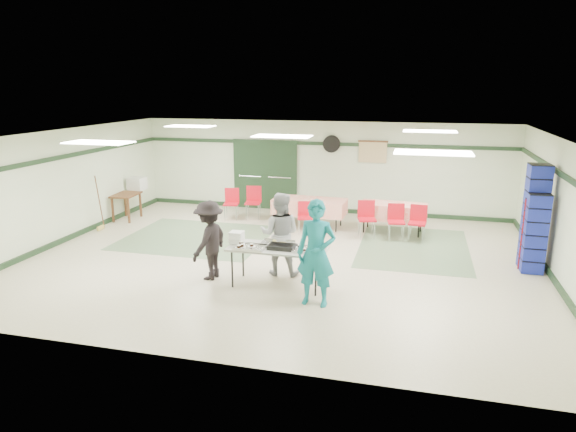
% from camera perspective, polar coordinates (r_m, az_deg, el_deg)
% --- Properties ---
extents(floor, '(11.00, 11.00, 0.00)m').
position_cam_1_polar(floor, '(11.39, -0.61, -4.70)').
color(floor, beige).
rests_on(floor, ground).
extents(ceiling, '(11.00, 11.00, 0.00)m').
position_cam_1_polar(ceiling, '(10.81, -0.65, 8.96)').
color(ceiling, silver).
rests_on(ceiling, wall_back).
extents(wall_back, '(11.00, 0.00, 11.00)m').
position_cam_1_polar(wall_back, '(15.34, 3.73, 5.45)').
color(wall_back, silver).
rests_on(wall_back, floor).
extents(wall_front, '(11.00, 0.00, 11.00)m').
position_cam_1_polar(wall_front, '(6.94, -10.31, -5.83)').
color(wall_front, silver).
rests_on(wall_front, floor).
extents(wall_left, '(0.00, 9.00, 9.00)m').
position_cam_1_polar(wall_left, '(13.50, -23.84, 3.03)').
color(wall_left, silver).
rests_on(wall_left, floor).
extents(wall_right, '(0.00, 9.00, 9.00)m').
position_cam_1_polar(wall_right, '(11.00, 28.24, 0.20)').
color(wall_right, silver).
rests_on(wall_right, floor).
extents(trim_back, '(11.00, 0.06, 0.10)m').
position_cam_1_polar(trim_back, '(15.22, 3.75, 8.03)').
color(trim_back, '#1B321C').
rests_on(trim_back, wall_back).
extents(baseboard_back, '(11.00, 0.06, 0.12)m').
position_cam_1_polar(baseboard_back, '(15.56, 3.63, 0.73)').
color(baseboard_back, '#1B321C').
rests_on(baseboard_back, floor).
extents(trim_left, '(0.06, 9.00, 0.10)m').
position_cam_1_polar(trim_left, '(13.38, -24.04, 5.96)').
color(trim_left, '#1B321C').
rests_on(trim_left, wall_back).
extents(baseboard_left, '(0.06, 9.00, 0.12)m').
position_cam_1_polar(baseboard_left, '(13.77, -23.21, -2.24)').
color(baseboard_left, '#1B321C').
rests_on(baseboard_left, floor).
extents(trim_right, '(0.06, 9.00, 0.10)m').
position_cam_1_polar(trim_right, '(10.87, 28.52, 3.79)').
color(trim_right, '#1B321C').
rests_on(trim_right, wall_back).
extents(baseboard_right, '(0.06, 9.00, 0.12)m').
position_cam_1_polar(baseboard_right, '(11.34, 27.33, -6.12)').
color(baseboard_right, '#1B321C').
rests_on(baseboard_right, floor).
extents(green_patch_a, '(3.50, 3.00, 0.01)m').
position_cam_1_polar(green_patch_a, '(13.10, -10.10, -2.35)').
color(green_patch_a, slate).
rests_on(green_patch_a, floor).
extents(green_patch_b, '(2.50, 3.50, 0.01)m').
position_cam_1_polar(green_patch_b, '(12.46, 13.78, -3.41)').
color(green_patch_b, slate).
rests_on(green_patch_b, floor).
extents(double_door_left, '(0.90, 0.06, 2.10)m').
position_cam_1_polar(double_door_left, '(15.88, -4.18, 4.64)').
color(double_door_left, gray).
rests_on(double_door_left, floor).
extents(double_door_right, '(0.90, 0.06, 2.10)m').
position_cam_1_polar(double_door_right, '(15.61, -0.86, 4.51)').
color(double_door_right, gray).
rests_on(double_door_right, floor).
extents(door_frame, '(2.00, 0.03, 2.15)m').
position_cam_1_polar(door_frame, '(15.72, -2.57, 4.57)').
color(door_frame, '#1B321C').
rests_on(door_frame, floor).
extents(wall_fan, '(0.50, 0.10, 0.50)m').
position_cam_1_polar(wall_fan, '(15.14, 4.85, 7.98)').
color(wall_fan, black).
rests_on(wall_fan, wall_back).
extents(scroll_banner, '(0.80, 0.02, 0.60)m').
position_cam_1_polar(scroll_banner, '(15.01, 9.39, 7.02)').
color(scroll_banner, tan).
rests_on(scroll_banner, wall_back).
extents(serving_table, '(1.86, 0.77, 0.76)m').
position_cam_1_polar(serving_table, '(9.65, -1.18, -3.77)').
color(serving_table, '#AFAFAA').
rests_on(serving_table, floor).
extents(sheet_tray_right, '(0.58, 0.44, 0.02)m').
position_cam_1_polar(sheet_tray_right, '(9.45, 2.37, -3.81)').
color(sheet_tray_right, silver).
rests_on(sheet_tray_right, serving_table).
extents(sheet_tray_mid, '(0.63, 0.48, 0.02)m').
position_cam_1_polar(sheet_tray_mid, '(9.80, -1.29, -3.14)').
color(sheet_tray_mid, silver).
rests_on(sheet_tray_mid, serving_table).
extents(sheet_tray_left, '(0.57, 0.44, 0.02)m').
position_cam_1_polar(sheet_tray_left, '(9.62, -4.25, -3.51)').
color(sheet_tray_left, silver).
rests_on(sheet_tray_left, serving_table).
extents(baking_pan, '(0.50, 0.32, 0.08)m').
position_cam_1_polar(baking_pan, '(9.55, -0.71, -3.43)').
color(baking_pan, black).
rests_on(baking_pan, serving_table).
extents(foam_box_stack, '(0.25, 0.23, 0.23)m').
position_cam_1_polar(foam_box_stack, '(9.92, -5.73, -2.37)').
color(foam_box_stack, white).
rests_on(foam_box_stack, serving_table).
extents(volunteer_teal, '(0.71, 0.50, 1.86)m').
position_cam_1_polar(volunteer_teal, '(8.78, 3.15, -4.16)').
color(volunteer_teal, '#127281').
rests_on(volunteer_teal, floor).
extents(volunteer_grey, '(0.85, 0.68, 1.67)m').
position_cam_1_polar(volunteer_grey, '(10.22, -0.91, -2.01)').
color(volunteer_grey, '#96979C').
rests_on(volunteer_grey, floor).
extents(volunteer_dark, '(0.73, 1.09, 1.57)m').
position_cam_1_polar(volunteer_dark, '(10.11, -8.74, -2.68)').
color(volunteer_dark, black).
rests_on(volunteer_dark, floor).
extents(dining_table_a, '(1.72, 0.88, 0.77)m').
position_cam_1_polar(dining_table_a, '(13.48, 11.59, 0.56)').
color(dining_table_a, red).
rests_on(dining_table_a, floor).
extents(dining_table_b, '(1.95, 0.93, 0.77)m').
position_cam_1_polar(dining_table_b, '(13.75, 2.41, 1.11)').
color(dining_table_b, red).
rests_on(dining_table_b, floor).
extents(chair_a, '(0.46, 0.46, 0.88)m').
position_cam_1_polar(chair_a, '(12.94, 11.92, -0.18)').
color(chair_a, red).
rests_on(chair_a, floor).
extents(chair_b, '(0.52, 0.52, 0.92)m').
position_cam_1_polar(chair_b, '(12.98, 8.73, 0.12)').
color(chair_b, red).
rests_on(chair_b, floor).
extents(chair_c, '(0.45, 0.45, 0.88)m').
position_cam_1_polar(chair_c, '(12.93, 14.23, -0.32)').
color(chair_c, red).
rests_on(chair_c, floor).
extents(chair_d, '(0.45, 0.45, 0.81)m').
position_cam_1_polar(chair_d, '(13.22, 1.91, 0.23)').
color(chair_d, red).
rests_on(chair_d, floor).
extents(chair_loose_a, '(0.49, 0.49, 0.93)m').
position_cam_1_polar(chair_loose_a, '(14.65, -3.85, 1.91)').
color(chair_loose_a, red).
rests_on(chair_loose_a, floor).
extents(chair_loose_b, '(0.48, 0.48, 0.88)m').
position_cam_1_polar(chair_loose_b, '(14.66, -6.29, 1.74)').
color(chair_loose_b, red).
rests_on(chair_loose_b, floor).
extents(crate_stack_blue_a, '(0.43, 0.43, 1.65)m').
position_cam_1_polar(crate_stack_blue_a, '(11.46, 25.75, -1.73)').
color(crate_stack_blue_a, navy).
rests_on(crate_stack_blue_a, floor).
extents(crate_stack_red, '(0.47, 0.47, 1.51)m').
position_cam_1_polar(crate_stack_red, '(11.69, 25.51, -1.75)').
color(crate_stack_red, maroon).
rests_on(crate_stack_red, floor).
extents(crate_stack_blue_b, '(0.43, 0.43, 2.19)m').
position_cam_1_polar(crate_stack_blue_b, '(11.59, 25.70, -0.15)').
color(crate_stack_blue_b, navy).
rests_on(crate_stack_blue_b, floor).
extents(printer_table, '(0.66, 0.95, 0.74)m').
position_cam_1_polar(printer_table, '(15.18, -17.55, 1.99)').
color(printer_table, brown).
rests_on(printer_table, floor).
extents(office_printer, '(0.48, 0.43, 0.36)m').
position_cam_1_polar(office_printer, '(15.65, -16.43, 3.49)').
color(office_printer, silver).
rests_on(office_printer, printer_table).
extents(broom, '(0.09, 0.23, 1.43)m').
position_cam_1_polar(broom, '(14.28, -20.21, 1.46)').
color(broom, brown).
rests_on(broom, floor).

